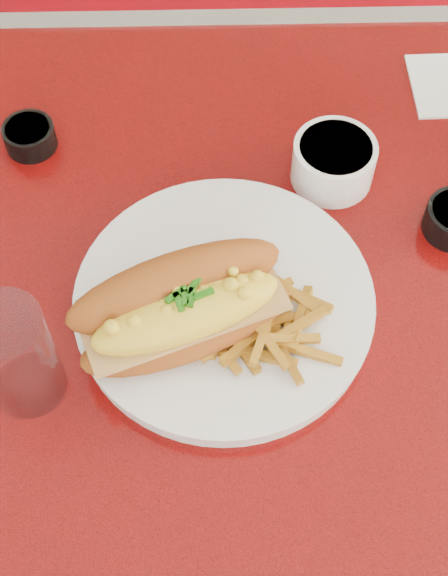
{
  "coord_description": "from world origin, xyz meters",
  "views": [
    {
      "loc": [
        -0.17,
        -0.43,
        1.47
      ],
      "look_at": [
        -0.16,
        -0.03,
        0.81
      ],
      "focal_mm": 50.0,
      "sensor_mm": 36.0,
      "label": 1
    }
  ],
  "objects_px": {
    "booth_bench_far": "(291,72)",
    "dinner_plate": "(224,303)",
    "water_tumbler": "(17,356)",
    "diner_table": "(355,350)",
    "fork": "(297,291)",
    "sauce_cup_left": "(29,136)",
    "gravy_ramekin": "(334,161)",
    "mac_hoagie": "(182,308)"
  },
  "relations": [
    {
      "from": "gravy_ramekin",
      "to": "mac_hoagie",
      "type": "bearing_deg",
      "value": -129.01
    },
    {
      "from": "fork",
      "to": "water_tumbler",
      "type": "distance_m",
      "value": 0.27
    },
    {
      "from": "booth_bench_far",
      "to": "dinner_plate",
      "type": "distance_m",
      "value": 0.99
    },
    {
      "from": "mac_hoagie",
      "to": "diner_table",
      "type": "bearing_deg",
      "value": -2.68
    },
    {
      "from": "dinner_plate",
      "to": "fork",
      "type": "bearing_deg",
      "value": 5.52
    },
    {
      "from": "diner_table",
      "to": "sauce_cup_left",
      "type": "bearing_deg",
      "value": 153.01
    },
    {
      "from": "gravy_ramekin",
      "to": "sauce_cup_left",
      "type": "distance_m",
      "value": 0.34
    },
    {
      "from": "dinner_plate",
      "to": "mac_hoagie",
      "type": "xyz_separation_m",
      "value": [
        -0.04,
        -0.03,
        0.05
      ]
    },
    {
      "from": "fork",
      "to": "booth_bench_far",
      "type": "bearing_deg",
      "value": -7.91
    },
    {
      "from": "diner_table",
      "to": "dinner_plate",
      "type": "distance_m",
      "value": 0.24
    },
    {
      "from": "dinner_plate",
      "to": "sauce_cup_left",
      "type": "distance_m",
      "value": 0.31
    },
    {
      "from": "fork",
      "to": "gravy_ramekin",
      "type": "bearing_deg",
      "value": -19.75
    },
    {
      "from": "fork",
      "to": "water_tumbler",
      "type": "xyz_separation_m",
      "value": [
        -0.26,
        -0.09,
        0.04
      ]
    },
    {
      "from": "water_tumbler",
      "to": "booth_bench_far",
      "type": "bearing_deg",
      "value": 69.56
    },
    {
      "from": "dinner_plate",
      "to": "mac_hoagie",
      "type": "bearing_deg",
      "value": -139.81
    },
    {
      "from": "mac_hoagie",
      "to": "sauce_cup_left",
      "type": "bearing_deg",
      "value": 103.75
    },
    {
      "from": "fork",
      "to": "water_tumbler",
      "type": "bearing_deg",
      "value": 106.5
    },
    {
      "from": "fork",
      "to": "water_tumbler",
      "type": "relative_size",
      "value": 1.21
    },
    {
      "from": "gravy_ramekin",
      "to": "fork",
      "type": "bearing_deg",
      "value": -107.7
    },
    {
      "from": "sauce_cup_left",
      "to": "diner_table",
      "type": "bearing_deg",
      "value": -26.99
    },
    {
      "from": "sauce_cup_left",
      "to": "water_tumbler",
      "type": "distance_m",
      "value": 0.31
    },
    {
      "from": "mac_hoagie",
      "to": "sauce_cup_left",
      "type": "relative_size",
      "value": 3.01
    },
    {
      "from": "dinner_plate",
      "to": "fork",
      "type": "xyz_separation_m",
      "value": [
        0.07,
        0.01,
        0.01
      ]
    },
    {
      "from": "mac_hoagie",
      "to": "booth_bench_far",
      "type": "bearing_deg",
      "value": 56.42
    },
    {
      "from": "mac_hoagie",
      "to": "water_tumbler",
      "type": "xyz_separation_m",
      "value": [
        -0.15,
        -0.05,
        0.0
      ]
    },
    {
      "from": "booth_bench_far",
      "to": "dinner_plate",
      "type": "xyz_separation_m",
      "value": [
        -0.16,
        -0.84,
        0.49
      ]
    },
    {
      "from": "mac_hoagie",
      "to": "gravy_ramekin",
      "type": "xyz_separation_m",
      "value": [
        0.16,
        0.2,
        -0.03
      ]
    },
    {
      "from": "booth_bench_far",
      "to": "water_tumbler",
      "type": "xyz_separation_m",
      "value": [
        -0.34,
        -0.92,
        0.54
      ]
    },
    {
      "from": "booth_bench_far",
      "to": "fork",
      "type": "xyz_separation_m",
      "value": [
        -0.09,
        -0.84,
        0.5
      ]
    },
    {
      "from": "mac_hoagie",
      "to": "water_tumbler",
      "type": "distance_m",
      "value": 0.15
    },
    {
      "from": "diner_table",
      "to": "dinner_plate",
      "type": "xyz_separation_m",
      "value": [
        -0.16,
        -0.03,
        0.17
      ]
    },
    {
      "from": "fork",
      "to": "gravy_ramekin",
      "type": "distance_m",
      "value": 0.17
    },
    {
      "from": "water_tumbler",
      "to": "gravy_ramekin",
      "type": "bearing_deg",
      "value": 38.62
    },
    {
      "from": "dinner_plate",
      "to": "gravy_ramekin",
      "type": "distance_m",
      "value": 0.21
    },
    {
      "from": "diner_table",
      "to": "mac_hoagie",
      "type": "xyz_separation_m",
      "value": [
        -0.2,
        -0.06,
        0.22
      ]
    },
    {
      "from": "booth_bench_far",
      "to": "mac_hoagie",
      "type": "xyz_separation_m",
      "value": [
        -0.2,
        -0.88,
        0.54
      ]
    },
    {
      "from": "booth_bench_far",
      "to": "diner_table",
      "type": "bearing_deg",
      "value": -90.0
    },
    {
      "from": "diner_table",
      "to": "sauce_cup_left",
      "type": "relative_size",
      "value": 15.98
    },
    {
      "from": "booth_bench_far",
      "to": "dinner_plate",
      "type": "bearing_deg",
      "value": -100.61
    },
    {
      "from": "gravy_ramekin",
      "to": "water_tumbler",
      "type": "bearing_deg",
      "value": -141.38
    },
    {
      "from": "water_tumbler",
      "to": "diner_table",
      "type": "bearing_deg",
      "value": 17.96
    },
    {
      "from": "fork",
      "to": "sauce_cup_left",
      "type": "xyz_separation_m",
      "value": [
        -0.29,
        0.21,
        -0.0
      ]
    }
  ]
}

